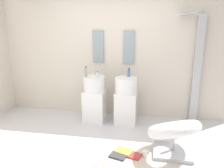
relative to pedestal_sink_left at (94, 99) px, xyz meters
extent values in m
cube|color=silver|center=(0.31, -1.18, -0.48)|extent=(4.80, 3.60, 0.04)
cube|color=beige|center=(0.31, 0.47, 0.84)|extent=(4.80, 0.10, 2.60)
cube|color=white|center=(0.00, 0.00, -0.15)|extent=(0.40, 0.40, 0.61)
cylinder|color=white|center=(0.00, 0.00, 0.30)|extent=(0.41, 0.41, 0.29)
cylinder|color=#B7BABF|center=(0.00, 0.11, 0.49)|extent=(0.02, 0.02, 0.10)
cube|color=white|center=(0.62, 0.00, -0.15)|extent=(0.40, 0.40, 0.61)
cylinder|color=white|center=(0.62, 0.00, 0.30)|extent=(0.41, 0.41, 0.29)
cylinder|color=#B7BABF|center=(0.62, 0.11, 0.49)|extent=(0.02, 0.02, 0.10)
cube|color=#8C9EA8|center=(0.00, 0.40, 0.96)|extent=(0.22, 0.03, 0.64)
cube|color=#8C9EA8|center=(0.62, 0.40, 0.96)|extent=(0.22, 0.03, 0.64)
cube|color=#B7BABF|center=(1.93, 0.35, 0.57)|extent=(0.14, 0.08, 2.05)
cylinder|color=#B7BABF|center=(1.78, 0.33, 1.57)|extent=(0.30, 0.02, 0.02)
cylinder|color=#B7BABF|center=(1.63, 0.30, 1.57)|extent=(0.24, 0.24, 0.02)
cube|color=#B7BABF|center=(1.43, -0.95, -0.43)|extent=(0.56, 0.50, 0.06)
cylinder|color=#B7BABF|center=(1.43, -0.95, -0.26)|extent=(0.05, 0.05, 0.34)
torus|color=white|center=(1.43, -0.95, -0.06)|extent=(1.08, 1.08, 0.49)
cube|color=beige|center=(0.86, -1.14, -0.45)|extent=(1.26, 0.66, 0.01)
cube|color=#38383D|center=(0.65, -1.17, -0.43)|extent=(0.29, 0.27, 0.03)
cube|color=#B73838|center=(0.87, -1.14, -0.44)|extent=(0.26, 0.24, 0.02)
cube|color=gold|center=(0.71, -1.06, -0.43)|extent=(0.31, 0.26, 0.03)
cylinder|color=white|center=(1.03, -1.13, -0.40)|extent=(0.08, 0.08, 0.09)
cylinder|color=silver|center=(0.09, -0.11, 0.50)|extent=(0.04, 0.04, 0.11)
cylinder|color=black|center=(0.09, -0.11, 0.57)|extent=(0.02, 0.02, 0.02)
cylinder|color=#4C72B7|center=(0.66, 0.11, 0.52)|extent=(0.04, 0.04, 0.15)
cylinder|color=black|center=(0.66, 0.11, 0.60)|extent=(0.02, 0.02, 0.02)
cylinder|color=#99999E|center=(-0.14, -0.04, 0.53)|extent=(0.05, 0.05, 0.18)
cylinder|color=black|center=(-0.14, -0.04, 0.63)|extent=(0.03, 0.03, 0.02)
camera|label=1|loc=(1.05, -4.07, 1.46)|focal=36.33mm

